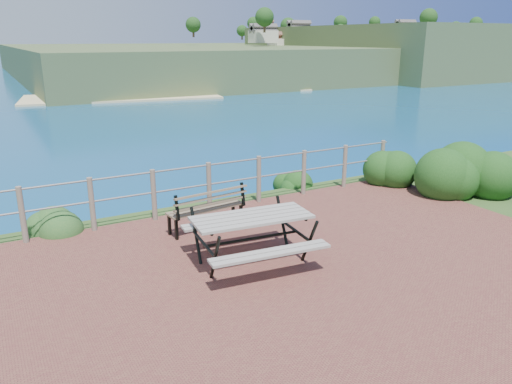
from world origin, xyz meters
The scene contains 9 objects.
ground centered at (0.00, 0.00, 0.00)m, with size 10.00×7.00×0.12m, color brown.
safety_railing centered at (0.00, 3.35, 0.57)m, with size 9.40×0.10×1.00m.
distant_bay centered at (173.07, 202.61, -1.52)m, with size 290.00×232.36×24.00m.
picnic_table centered at (-0.42, 0.77, 0.49)m, with size 1.88×1.57×0.77m.
park_bench centered at (-0.48, 2.41, 0.54)m, with size 1.49×0.53×0.82m.
shrub_right_front centered at (5.47, 1.74, 0.00)m, with size 1.60×1.60×2.27m, color #143B12.
shrub_right_edge centered at (4.68, 3.20, 0.00)m, with size 1.01×1.01×1.44m, color #143B12.
shrub_lip_west centered at (-2.90, 3.69, 0.00)m, with size 0.87×0.87×0.65m, color #1F5223.
shrub_lip_east centered at (2.54, 4.23, 0.00)m, with size 0.76×0.76×0.49m, color #143B12.
Camera 1 is at (-3.83, -5.53, 3.39)m, focal length 35.00 mm.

